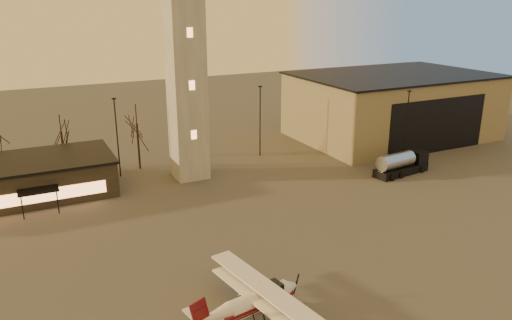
# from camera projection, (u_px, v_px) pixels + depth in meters

# --- Properties ---
(ground) EXTENTS (220.00, 220.00, 0.00)m
(ground) POSITION_uv_depth(u_px,v_px,m) (320.00, 295.00, 38.23)
(ground) COLOR #464240
(ground) RESTS_ON ground
(control_tower) EXTENTS (6.80, 6.80, 32.60)m
(control_tower) POSITION_uv_depth(u_px,v_px,m) (185.00, 46.00, 58.75)
(control_tower) COLOR gray
(control_tower) RESTS_ON ground
(hangar) EXTENTS (30.60, 20.60, 10.30)m
(hangar) POSITION_uv_depth(u_px,v_px,m) (392.00, 105.00, 80.78)
(hangar) COLOR #8E7E5C
(hangar) RESTS_ON ground
(light_poles) EXTENTS (58.50, 12.25, 10.14)m
(light_poles) POSITION_uv_depth(u_px,v_px,m) (190.00, 133.00, 63.19)
(light_poles) COLOR black
(light_poles) RESTS_ON ground
(tree_row) EXTENTS (37.20, 9.20, 8.80)m
(tree_row) POSITION_uv_depth(u_px,v_px,m) (63.00, 127.00, 63.98)
(tree_row) COLOR black
(tree_row) RESTS_ON ground
(cessna_front) EXTENTS (9.51, 11.98, 3.29)m
(cessna_front) POSITION_uv_depth(u_px,v_px,m) (260.00, 302.00, 35.45)
(cessna_front) COLOR silver
(cessna_front) RESTS_ON ground
(cessna_rear) EXTENTS (7.71, 9.71, 2.67)m
(cessna_rear) POSITION_uv_depth(u_px,v_px,m) (252.00, 309.00, 35.04)
(cessna_rear) COLOR white
(cessna_rear) RESTS_ON ground
(fuel_truck) EXTENTS (8.21, 3.41, 2.96)m
(fuel_truck) POSITION_uv_depth(u_px,v_px,m) (401.00, 165.00, 64.34)
(fuel_truck) COLOR black
(fuel_truck) RESTS_ON ground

